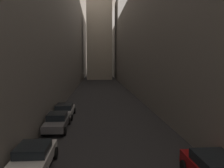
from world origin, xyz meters
The scene contains 6 objects.
ground_plane centered at (0.00, 48.00, 0.00)m, with size 264.00×264.00×0.00m, color #232326.
building_block_left centered at (-11.34, 50.00, 11.28)m, with size 11.68×108.00×22.56m, color slate.
building_block_right centered at (12.42, 50.00, 12.89)m, with size 13.84×108.00×25.78m, color slate.
parked_car_left_second centered at (-4.40, 12.45, 0.75)m, with size 1.99×3.99×1.40m.
parked_car_left_third centered at (-4.40, 19.62, 0.74)m, with size 1.90×4.50×1.42m.
parked_car_left_far centered at (-4.40, 24.01, 0.73)m, with size 2.00×4.60×1.38m.
Camera 1 is at (-1.03, 0.65, 5.77)m, focal length 35.97 mm.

